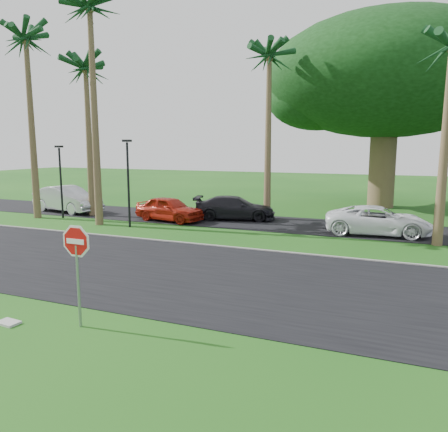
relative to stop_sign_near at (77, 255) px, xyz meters
name	(u,v)px	position (x,y,z in m)	size (l,w,h in m)	color
ground	(134,287)	(-0.50, 3.00, -1.77)	(120.00, 120.00, 0.00)	#174A12
road	(167,270)	(-0.50, 5.00, -1.76)	(120.00, 8.00, 0.02)	black
parking_strip	(259,222)	(-0.50, 15.50, -1.76)	(120.00, 5.00, 0.02)	black
curb	(213,245)	(-0.50, 9.05, -1.74)	(120.00, 0.12, 0.06)	gray
stop_sign_near	(77,255)	(0.00, 0.00, 0.00)	(1.05, 0.07, 2.62)	gray
palm_left_far	(26,43)	(-13.50, 12.00, 8.36)	(5.00, 5.00, 11.50)	brown
palm_left_mid	(86,72)	(-11.00, 14.00, 6.90)	(5.00, 5.00, 10.00)	brown
palm_left_near	(90,13)	(-8.50, 11.50, 9.33)	(5.00, 5.00, 12.50)	brown
palm_center	(269,60)	(-0.50, 17.00, 7.39)	(5.00, 5.00, 10.50)	brown
canopy_tree	(387,77)	(5.50, 25.00, 7.17)	(16.50, 16.50, 13.12)	brown
streetlight_left	(61,177)	(-12.00, 12.50, 0.72)	(0.45, 0.25, 4.34)	black
streetlight_right	(128,178)	(-6.50, 11.50, 0.88)	(0.45, 0.25, 4.64)	black
car_silver	(67,199)	(-13.42, 14.52, -0.93)	(1.79, 5.12, 1.69)	silver
car_red	(169,209)	(-5.45, 13.96, -1.07)	(1.67, 4.15, 1.41)	#A21B0D
car_dark	(235,208)	(-2.14, 15.89, -1.09)	(1.93, 4.74, 1.38)	black
car_minivan	(378,221)	(5.95, 14.40, -1.08)	(2.31, 5.02, 1.39)	white
utility_slab	(8,323)	(-1.74, -0.55, -1.74)	(0.55, 0.35, 0.06)	#AAA9A2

